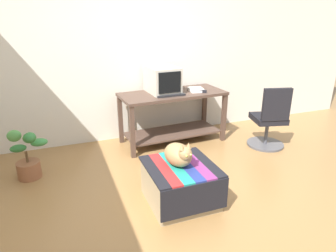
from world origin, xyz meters
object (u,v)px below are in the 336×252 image
object	(u,v)px
cat	(179,154)
stapler	(203,91)
tv_monitor	(162,80)
ottoman_with_blanket	(180,184)
book	(196,90)
desk	(173,108)
keyboard	(170,95)
office_chair	(270,121)
potted_plant	(28,158)

from	to	relation	value
cat	stapler	distance (m)	1.60
tv_monitor	ottoman_with_blanket	bearing A→B (deg)	-107.04
book	desk	bearing A→B (deg)	-173.43
keyboard	book	distance (m)	0.47
tv_monitor	keyboard	bearing A→B (deg)	-85.02
office_chair	tv_monitor	bearing A→B (deg)	-15.07
desk	potted_plant	bearing A→B (deg)	-171.79
desk	tv_monitor	distance (m)	0.44
cat	keyboard	bearing A→B (deg)	63.44
cat	potted_plant	bearing A→B (deg)	134.80
keyboard	potted_plant	distance (m)	1.93
ottoman_with_blanket	potted_plant	bearing A→B (deg)	143.58
office_chair	ottoman_with_blanket	bearing A→B (deg)	39.35
desk	stapler	distance (m)	0.50
ottoman_with_blanket	office_chair	xyz separation A→B (m)	(1.69, 0.80, 0.18)
book	cat	world-z (taller)	book
book	ottoman_with_blanket	xyz separation A→B (m)	(-0.85, -1.45, -0.56)
cat	office_chair	world-z (taller)	office_chair
potted_plant	office_chair	distance (m)	3.15
keyboard	cat	distance (m)	1.39
cat	office_chair	xyz separation A→B (m)	(1.70, 0.78, -0.14)
keyboard	office_chair	world-z (taller)	office_chair
book	stapler	bearing A→B (deg)	-61.71
ottoman_with_blanket	stapler	distance (m)	1.69
desk	stapler	size ratio (longest dim) A/B	13.91
desk	book	bearing A→B (deg)	-7.66
desk	ottoman_with_blanket	world-z (taller)	desk
office_chair	cat	bearing A→B (deg)	38.66
potted_plant	office_chair	world-z (taller)	office_chair
keyboard	office_chair	xyz separation A→B (m)	(1.29, -0.52, -0.37)
ottoman_with_blanket	stapler	size ratio (longest dim) A/B	6.34
keyboard	cat	size ratio (longest dim) A/B	1.02
desk	tv_monitor	world-z (taller)	tv_monitor
desk	office_chair	size ratio (longest dim) A/B	1.72
keyboard	ottoman_with_blanket	bearing A→B (deg)	-107.58
cat	office_chair	size ratio (longest dim) A/B	0.44
desk	potted_plant	size ratio (longest dim) A/B	2.48
stapler	office_chair	bearing A→B (deg)	-90.79
desk	keyboard	distance (m)	0.31
tv_monitor	office_chair	size ratio (longest dim) A/B	0.59
book	cat	distance (m)	1.69
desk	keyboard	xyz separation A→B (m)	(-0.10, -0.15, 0.25)
potted_plant	tv_monitor	bearing A→B (deg)	14.67
tv_monitor	potted_plant	bearing A→B (deg)	-168.98
desk	book	size ratio (longest dim) A/B	5.70
office_chair	desk	bearing A→B (deg)	-15.27
book	potted_plant	size ratio (longest dim) A/B	0.43
book	potted_plant	distance (m)	2.38
office_chair	keyboard	bearing A→B (deg)	-7.95
desk	keyboard	size ratio (longest dim) A/B	3.82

